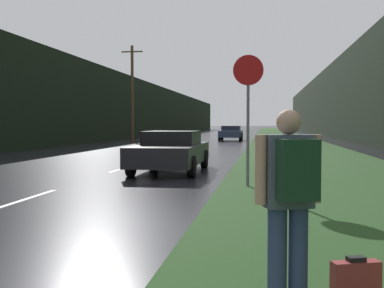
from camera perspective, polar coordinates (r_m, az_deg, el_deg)
The scene contains 13 objects.
grass_verge at distance 40.69m, azimuth 11.26°, elevation 0.26°, with size 6.00×240.00×0.02m, color #26471E.
lane_stripe_b at distance 10.23m, azimuth -19.53°, elevation -6.31°, with size 0.12×3.00×0.01m, color silver.
lane_stripe_c at distance 16.69m, azimuth -8.13°, elevation -2.84°, with size 0.12×3.00×0.01m, color silver.
lane_stripe_d at distance 23.46m, azimuth -3.22°, elevation -1.29°, with size 0.12×3.00×0.01m, color silver.
lane_stripe_e at distance 30.33m, azimuth -0.52°, elevation -0.44°, with size 0.12×3.00×0.01m, color silver.
treeline_far_side at distance 52.67m, azimuth -7.42°, elevation 4.25°, with size 2.00×140.00×6.40m, color black.
treeline_near_side at distance 51.28m, azimuth 17.50°, elevation 5.04°, with size 2.00×140.00×7.88m, color black.
utility_pole_far at distance 40.82m, azimuth -7.09°, elevation 6.10°, with size 1.80×0.24×8.02m.
stop_sign at distance 11.66m, azimuth 6.66°, elevation 4.57°, with size 0.73×0.07×3.18m.
hitchhiker_with_backpack at distance 4.06m, azimuth 11.53°, elevation -5.91°, with size 0.55×0.49×1.66m.
suitcase at distance 4.38m, azimuth 18.83°, elevation -15.43°, with size 0.43×0.25×0.43m.
car_passing_near at distance 15.29m, azimuth -2.51°, elevation -0.80°, with size 1.99×4.70×1.29m.
car_passing_far at distance 42.84m, azimuth 4.64°, elevation 1.33°, with size 1.98×4.42×1.32m.
Camera 1 is at (4.78, -0.61, 1.54)m, focal length 45.00 mm.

